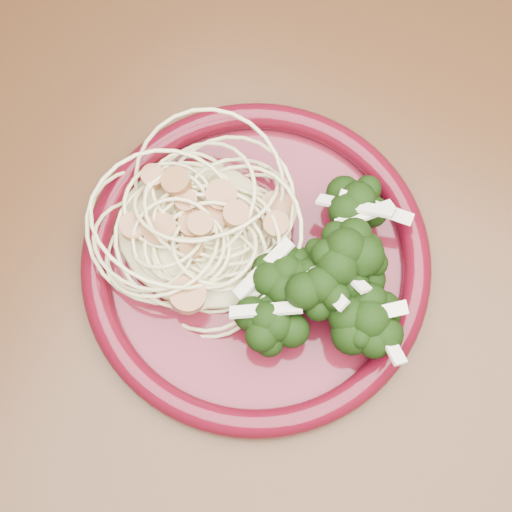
{
  "coord_description": "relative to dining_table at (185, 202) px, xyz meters",
  "views": [
    {
      "loc": [
        0.18,
        -0.2,
        1.28
      ],
      "look_at": [
        0.1,
        -0.05,
        0.77
      ],
      "focal_mm": 50.0,
      "sensor_mm": 36.0,
      "label": 1
    }
  ],
  "objects": [
    {
      "name": "dining_table",
      "position": [
        0.0,
        0.0,
        0.0
      ],
      "size": [
        1.2,
        0.8,
        0.75
      ],
      "color": "#472814",
      "rests_on": "ground"
    },
    {
      "name": "spaghetti_pile",
      "position": [
        0.06,
        -0.05,
        0.12
      ],
      "size": [
        0.14,
        0.12,
        0.03
      ],
      "primitive_type": "ellipsoid",
      "rotation": [
        0.0,
        0.0,
        0.03
      ],
      "color": "beige",
      "rests_on": "dinner_plate"
    },
    {
      "name": "scallop_cluster",
      "position": [
        0.06,
        -0.05,
        0.16
      ],
      "size": [
        0.13,
        0.13,
        0.04
      ],
      "primitive_type": null,
      "rotation": [
        0.0,
        0.0,
        0.03
      ],
      "color": "#A56E42",
      "rests_on": "spaghetti_pile"
    },
    {
      "name": "broccoli_pile",
      "position": [
        0.16,
        -0.05,
        0.13
      ],
      "size": [
        0.1,
        0.16,
        0.06
      ],
      "primitive_type": "ellipsoid",
      "rotation": [
        0.0,
        0.0,
        0.03
      ],
      "color": "black",
      "rests_on": "dinner_plate"
    },
    {
      "name": "onion_garnish",
      "position": [
        0.16,
        -0.05,
        0.17
      ],
      "size": [
        0.07,
        0.11,
        0.05
      ],
      "primitive_type": null,
      "rotation": [
        0.0,
        0.0,
        0.03
      ],
      "color": "#EFEBCA",
      "rests_on": "broccoli_pile"
    },
    {
      "name": "dinner_plate",
      "position": [
        0.1,
        -0.05,
        0.11
      ],
      "size": [
        0.28,
        0.28,
        0.02
      ],
      "rotation": [
        0.0,
        0.0,
        0.03
      ],
      "color": "#51101B",
      "rests_on": "dining_table"
    }
  ]
}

